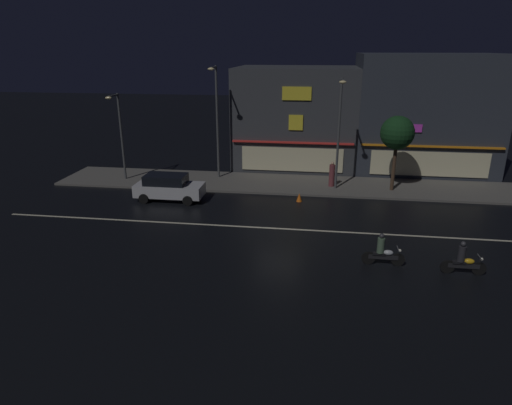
{
  "coord_description": "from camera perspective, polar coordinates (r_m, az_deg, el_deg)",
  "views": [
    {
      "loc": [
        1.91,
        -22.16,
        9.25
      ],
      "look_at": [
        -1.46,
        1.58,
        0.88
      ],
      "focal_mm": 31.16,
      "sensor_mm": 36.0,
      "label": 1
    }
  ],
  "objects": [
    {
      "name": "ground_plane",
      "position": [
        24.08,
        2.93,
        -3.37
      ],
      "size": [
        140.0,
        140.0,
        0.0
      ],
      "primitive_type": "plane",
      "color": "black"
    },
    {
      "name": "street_tree",
      "position": [
        30.62,
        17.69,
        8.46
      ],
      "size": [
        2.2,
        2.2,
        4.99
      ],
      "color": "#473323",
      "rests_on": "sidewalk_far"
    },
    {
      "name": "streetlamp_east",
      "position": [
        29.82,
        10.63,
        9.65
      ],
      "size": [
        0.44,
        1.64,
        7.33
      ],
      "color": "#47494C",
      "rests_on": "sidewalk_far"
    },
    {
      "name": "motorcycle_following",
      "position": [
        20.72,
        15.92,
        -6.13
      ],
      "size": [
        1.9,
        0.6,
        1.52
      ],
      "rotation": [
        0.0,
        0.0,
        3.0
      ],
      "color": "black",
      "rests_on": "ground"
    },
    {
      "name": "streetlamp_west",
      "position": [
        33.12,
        -17.13,
        8.98
      ],
      "size": [
        0.44,
        1.64,
        6.15
      ],
      "color": "#47494C",
      "rests_on": "sidewalk_far"
    },
    {
      "name": "pedestrian_on_sidewalk",
      "position": [
        31.19,
        9.71,
        3.51
      ],
      "size": [
        0.39,
        0.39,
        1.74
      ],
      "rotation": [
        0.0,
        0.0,
        4.69
      ],
      "color": "brown",
      "rests_on": "sidewalk_far"
    },
    {
      "name": "motorcycle_lead",
      "position": [
        21.12,
        25.03,
        -6.77
      ],
      "size": [
        1.9,
        0.6,
        1.52
      ],
      "rotation": [
        0.0,
        0.0,
        3.02
      ],
      "color": "black",
      "rests_on": "ground"
    },
    {
      "name": "streetlamp_mid",
      "position": [
        32.2,
        -5.1,
        11.18
      ],
      "size": [
        0.44,
        1.64,
        7.97
      ],
      "color": "#47494C",
      "rests_on": "sidewalk_far"
    },
    {
      "name": "sidewalk_far",
      "position": [
        31.73,
        4.3,
        2.37
      ],
      "size": [
        33.13,
        4.79,
        0.14
      ],
      "primitive_type": "cube",
      "color": "#5B5954",
      "rests_on": "ground"
    },
    {
      "name": "storefront_left_block",
      "position": [
        37.85,
        20.64,
        10.72
      ],
      "size": [
        10.37,
        8.09,
        8.86
      ],
      "color": "#2D333D",
      "rests_on": "ground"
    },
    {
      "name": "parked_car_near_kerb",
      "position": [
        28.84,
        -11.15,
        1.98
      ],
      "size": [
        4.3,
        1.98,
        1.67
      ],
      "rotation": [
        0.0,
        0.0,
        3.14
      ],
      "color": "silver",
      "rests_on": "ground"
    },
    {
      "name": "traffic_cone",
      "position": [
        28.32,
        5.57,
        0.67
      ],
      "size": [
        0.36,
        0.36,
        0.55
      ],
      "primitive_type": "cone",
      "color": "orange",
      "rests_on": "ground"
    },
    {
      "name": "lane_divider_stripe",
      "position": [
        24.08,
        2.93,
        -3.36
      ],
      "size": [
        31.47,
        0.16,
        0.01
      ],
      "primitive_type": "cube",
      "color": "beige",
      "rests_on": "ground"
    },
    {
      "name": "storefront_center_block",
      "position": [
        36.91,
        5.13,
        10.85
      ],
      "size": [
        9.5,
        7.69,
        7.84
      ],
      "color": "#383A3F",
      "rests_on": "ground"
    }
  ]
}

